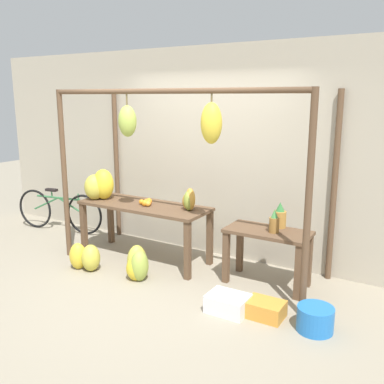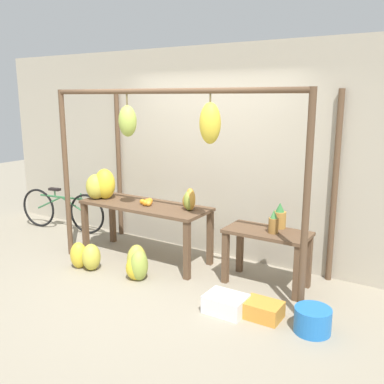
% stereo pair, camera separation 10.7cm
% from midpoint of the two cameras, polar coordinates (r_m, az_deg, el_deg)
% --- Properties ---
extents(ground_plane, '(20.00, 20.00, 0.00)m').
position_cam_midpoint_polar(ground_plane, '(5.02, -4.81, -12.75)').
color(ground_plane, gray).
extents(shop_wall_back, '(8.00, 0.08, 2.80)m').
position_cam_midpoint_polar(shop_wall_back, '(5.79, 3.52, 5.19)').
color(shop_wall_back, '#B2A893').
rests_on(shop_wall_back, ground_plane).
extents(stall_awning, '(3.34, 1.19, 2.23)m').
position_cam_midpoint_polar(stall_awning, '(5.00, -1.02, 5.81)').
color(stall_awning, brown).
rests_on(stall_awning, ground_plane).
extents(display_table_main, '(1.78, 0.65, 0.76)m').
position_cam_midpoint_polar(display_table_main, '(5.70, -5.76, -2.66)').
color(display_table_main, brown).
rests_on(display_table_main, ground_plane).
extents(display_table_side, '(0.96, 0.48, 0.66)m').
position_cam_midpoint_polar(display_table_side, '(5.00, 10.57, -6.74)').
color(display_table_side, brown).
rests_on(display_table_side, ground_plane).
extents(banana_pile_on_table, '(0.45, 0.53, 0.42)m').
position_cam_midpoint_polar(banana_pile_on_table, '(6.04, -11.42, 0.85)').
color(banana_pile_on_table, yellow).
rests_on(banana_pile_on_table, display_table_main).
extents(orange_pile, '(0.20, 0.18, 0.09)m').
position_cam_midpoint_polar(orange_pile, '(5.60, -5.44, -1.36)').
color(orange_pile, orange).
rests_on(orange_pile, display_table_main).
extents(pineapple_cluster, '(0.15, 0.35, 0.30)m').
position_cam_midpoint_polar(pineapple_cluster, '(4.98, 11.95, -3.55)').
color(pineapple_cluster, '#B27F38').
rests_on(pineapple_cluster, display_table_side).
extents(banana_pile_ground_left, '(0.49, 0.35, 0.34)m').
position_cam_midpoint_polar(banana_pile_ground_left, '(5.62, -13.41, -8.34)').
color(banana_pile_ground_left, gold).
rests_on(banana_pile_ground_left, ground_plane).
extents(banana_pile_ground_right, '(0.37, 0.38, 0.41)m').
position_cam_midpoint_polar(banana_pile_ground_right, '(5.23, -6.72, -9.54)').
color(banana_pile_ground_right, '#9EB247').
rests_on(banana_pile_ground_right, ground_plane).
extents(fruit_crate_white, '(0.41, 0.31, 0.18)m').
position_cam_midpoint_polar(fruit_crate_white, '(4.50, 5.23, -14.62)').
color(fruit_crate_white, silver).
rests_on(fruit_crate_white, ground_plane).
extents(blue_bucket, '(0.34, 0.34, 0.24)m').
position_cam_midpoint_polar(blue_bucket, '(4.30, 16.50, -16.08)').
color(blue_bucket, blue).
rests_on(blue_bucket, ground_plane).
extents(parked_bicycle, '(1.61, 0.30, 0.69)m').
position_cam_midpoint_polar(parked_bicycle, '(7.28, -16.55, -2.29)').
color(parked_bicycle, black).
rests_on(parked_bicycle, ground_plane).
extents(papaya_pile, '(0.23, 0.23, 0.28)m').
position_cam_midpoint_polar(papaya_pile, '(5.31, 0.25, -1.11)').
color(papaya_pile, gold).
rests_on(papaya_pile, display_table_main).
extents(fruit_crate_purple, '(0.37, 0.28, 0.17)m').
position_cam_midpoint_polar(fruit_crate_purple, '(4.45, 10.12, -15.23)').
color(fruit_crate_purple, orange).
rests_on(fruit_crate_purple, ground_plane).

